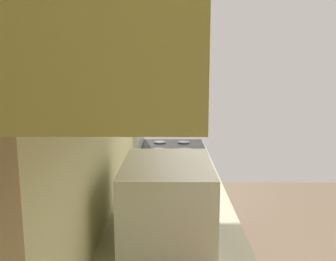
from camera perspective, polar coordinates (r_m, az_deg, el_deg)
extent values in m
cube|color=beige|center=(1.78, -11.37, 3.06)|extent=(4.08, 0.12, 2.80)
cube|color=#B9B699|center=(1.47, 0.65, -19.63)|extent=(3.05, 0.65, 0.02)
cube|color=#332819|center=(2.65, 7.52, -16.38)|extent=(0.01, 0.01, 0.80)
cube|color=tan|center=(1.30, -5.68, 18.83)|extent=(1.83, 0.34, 0.55)
cube|color=#B7BABF|center=(3.36, 0.60, -10.30)|extent=(0.71, 0.63, 0.89)
cube|color=black|center=(3.40, 6.14, -10.96)|extent=(0.56, 0.01, 0.49)
cube|color=black|center=(3.24, 0.61, -2.74)|extent=(0.68, 0.60, 0.02)
cube|color=#B7BABF|center=(3.23, -4.64, -1.34)|extent=(0.68, 0.04, 0.18)
cylinder|color=#38383D|center=(3.08, 2.74, -3.10)|extent=(0.11, 0.11, 0.01)
cylinder|color=#38383D|center=(3.39, 2.53, -1.92)|extent=(0.11, 0.11, 0.01)
cylinder|color=#38383D|center=(3.08, -1.49, -3.10)|extent=(0.11, 0.11, 0.01)
cylinder|color=#38383D|center=(3.39, -1.32, -1.91)|extent=(0.11, 0.11, 0.01)
cube|color=white|center=(1.56, -0.12, -10.87)|extent=(0.53, 0.38, 0.32)
cube|color=black|center=(1.53, 7.27, -11.43)|extent=(0.33, 0.01, 0.23)
cube|color=#2D2D33|center=(1.77, 6.27, -8.44)|extent=(0.10, 0.01, 0.23)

